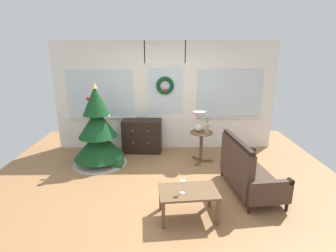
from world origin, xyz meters
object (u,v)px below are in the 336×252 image
wine_glass (182,184)px  gift_box (117,162)px  dresser_cabinet (142,136)px  flower_vase (207,127)px  settee_sofa (246,171)px  coffee_table (188,194)px  christmas_tree (98,134)px  side_table (201,141)px  table_lamp (199,118)px

wine_glass → gift_box: bearing=124.9°
dresser_cabinet → flower_vase: 1.62m
settee_sofa → gift_box: 2.60m
settee_sofa → coffee_table: bearing=-146.2°
christmas_tree → gift_box: bearing=-24.9°
side_table → wine_glass: (-0.54, -2.00, 0.08)m
dresser_cabinet → table_lamp: bearing=-24.6°
christmas_tree → coffee_table: bearing=-47.6°
dresser_cabinet → christmas_tree: bearing=-142.7°
christmas_tree → side_table: bearing=1.1°
dresser_cabinet → gift_box: (-0.46, -0.84, -0.28)m
settee_sofa → side_table: settee_sofa is taller
side_table → coffee_table: size_ratio=0.77×
table_lamp → side_table: bearing=-33.7°
side_table → gift_box: 1.83m
dresser_cabinet → coffee_table: 2.70m
table_lamp → gift_box: (-1.72, -0.27, -0.85)m
christmas_tree → coffee_table: 2.58m
settee_sofa → wine_glass: bearing=-146.1°
dresser_cabinet → wine_glass: size_ratio=4.73×
flower_vase → settee_sofa: bearing=-66.9°
table_lamp → wine_glass: bearing=-103.1°
dresser_cabinet → side_table: 1.45m
gift_box → side_table: bearing=7.3°
flower_vase → coffee_table: bearing=-106.2°
side_table → coffee_table: bearing=-102.9°
wine_glass → gift_box: size_ratio=0.88×
settee_sofa → side_table: 1.38m
gift_box → dresser_cabinet: bearing=61.2°
flower_vase → side_table: bearing=149.0°
christmas_tree → settee_sofa: (2.78, -1.20, -0.28)m
side_table → wine_glass: side_table is taller
table_lamp → coffee_table: table_lamp is taller
gift_box → table_lamp: bearing=8.8°
table_lamp → gift_box: size_ratio=1.98×
settee_sofa → gift_box: size_ratio=6.41×
dresser_cabinet → coffee_table: bearing=-71.2°
flower_vase → table_lamp: bearing=148.0°
side_table → gift_box: side_table is taller
flower_vase → christmas_tree: bearing=179.5°
christmas_tree → flower_vase: 2.28m
table_lamp → gift_box: table_lamp is taller
wine_glass → dresser_cabinet: bearing=106.6°
christmas_tree → dresser_cabinet: (0.86, 0.66, -0.26)m
table_lamp → wine_glass: (-0.48, -2.04, -0.40)m
side_table → flower_vase: (0.10, -0.06, 0.31)m
table_lamp → dresser_cabinet: bearing=155.4°
dresser_cabinet → side_table: dresser_cabinet is taller
side_table → flower_vase: flower_vase is taller
side_table → table_lamp: 0.49m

